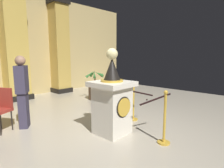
{
  "coord_description": "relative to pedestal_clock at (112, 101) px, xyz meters",
  "views": [
    {
      "loc": [
        -2.69,
        -2.7,
        1.68
      ],
      "look_at": [
        0.15,
        -0.06,
        1.08
      ],
      "focal_mm": 30.01,
      "sensor_mm": 36.0,
      "label": 1
    }
  ],
  "objects": [
    {
      "name": "cafe_chair_red",
      "position": [
        -1.56,
        1.89,
        -0.13
      ],
      "size": [
        0.54,
        0.54,
        0.96
      ],
      "color": "black",
      "rests_on": "ground_plane"
    },
    {
      "name": "back_wall",
      "position": [
        -0.15,
        5.24,
        1.38
      ],
      "size": [
        12.19,
        0.16,
        4.17
      ],
      "primitive_type": "cube",
      "color": "tan",
      "rests_on": "ground_plane"
    },
    {
      "name": "bystander_guest",
      "position": [
        -1.16,
        1.73,
        0.18
      ],
      "size": [
        0.39,
        0.42,
        1.67
      ],
      "color": "#383347",
      "rests_on": "ground_plane"
    },
    {
      "name": "stanchion_near",
      "position": [
        0.32,
        -1.06,
        -0.34
      ],
      "size": [
        0.24,
        0.24,
        1.04
      ],
      "color": "gold",
      "rests_on": "ground_plane"
    },
    {
      "name": "column_right",
      "position": [
        1.78,
        4.84,
        1.28
      ],
      "size": [
        0.78,
        0.78,
        4.0
      ],
      "color": "black",
      "rests_on": "ground_plane"
    },
    {
      "name": "column_centre_rear",
      "position": [
        -0.15,
        4.84,
        1.28
      ],
      "size": [
        0.93,
        0.93,
        4.0
      ],
      "color": "black",
      "rests_on": "ground_plane"
    },
    {
      "name": "ground_plane",
      "position": [
        -0.15,
        0.06,
        -0.71
      ],
      "size": [
        12.19,
        12.19,
        0.0
      ],
      "primitive_type": "plane",
      "color": "#B2A893"
    },
    {
      "name": "potted_palm_right",
      "position": [
        1.87,
        2.62,
        -0.37
      ],
      "size": [
        0.72,
        0.73,
        1.14
      ],
      "color": "#4C3828",
      "rests_on": "ground_plane"
    },
    {
      "name": "velvet_rope",
      "position": [
        0.66,
        -0.45,
        0.08
      ],
      "size": [
        0.97,
        0.98,
        0.22
      ],
      "color": "black"
    },
    {
      "name": "stanchion_far",
      "position": [
        0.99,
        0.17,
        -0.36
      ],
      "size": [
        0.24,
        0.24,
        1.0
      ],
      "color": "gold",
      "rests_on": "ground_plane"
    },
    {
      "name": "pedestal_clock",
      "position": [
        0.0,
        0.0,
        0.0
      ],
      "size": [
        0.79,
        0.79,
        1.82
      ],
      "color": "silver",
      "rests_on": "ground_plane"
    }
  ]
}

